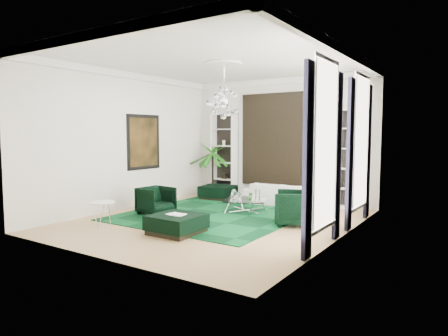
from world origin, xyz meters
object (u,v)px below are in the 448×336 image
Objects in this scene: armchair_left at (156,201)px; ottoman_front at (177,224)px; sofa at (281,194)px; coffee_table at (246,206)px; ottoman_side at (218,192)px; palm at (213,161)px; armchair_right at (295,208)px; side_table at (102,215)px.

ottoman_front is at bearing -118.40° from armchair_left.
sofa reaches higher than coffee_table.
ottoman_side is 4.52m from ottoman_front.
armchair_left reaches higher than coffee_table.
palm is (-2.27, 4.58, 0.99)m from ottoman_front.
sofa is at bearing -169.41° from armchair_right.
side_table is 0.24× the size of palm.
armchair_left is at bearing -98.20° from armchair_right.
armchair_right is at bearing 117.52° from sofa.
armchair_right is 0.38× the size of palm.
ottoman_side is (-3.56, 2.12, -0.19)m from armchair_right.
ottoman_side is 1.69× the size of side_table.
armchair_right is at bearing -32.04° from palm.
ottoman_side is at bearing 89.42° from side_table.
ottoman_front is 1.87m from side_table.
armchair_left is 3.61m from armchair_right.
side_table reaches higher than ottoman_side.
palm is (-4.06, 2.54, 0.78)m from armchair_right.
side_table is (-0.05, -4.59, 0.06)m from ottoman_side.
armchair_left is 0.76× the size of coffee_table.
sofa is at bearing 79.64° from coffee_table.
palm reaches higher than coffee_table.
ottoman_front is (1.77, -4.16, -0.01)m from ottoman_side.
palm is at bearing 95.14° from side_table.
armchair_right reaches higher than side_table.
ottoman_front reaches higher than coffee_table.
coffee_table is (1.84, 1.47, -0.18)m from armchair_left.
ottoman_side is at bearing -40.45° from palm.
armchair_left is at bearing 50.89° from sofa.
sofa reaches higher than side_table.
armchair_right is 4.38m from side_table.
ottoman_front is at bearing -66.91° from ottoman_side.
armchair_right reaches higher than sofa.
armchair_left is 0.90× the size of armchair_right.
sofa reaches higher than ottoman_side.
ottoman_front is (-1.79, -2.04, -0.20)m from armchair_right.
armchair_left is at bearing 86.82° from side_table.
armchair_left is 1.40× the size of side_table.
palm is (-0.45, 5.01, 0.91)m from side_table.
sofa is 2.83m from palm.
armchair_right is (3.52, 0.81, 0.04)m from armchair_left.
armchair_right is at bearing 34.38° from side_table.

